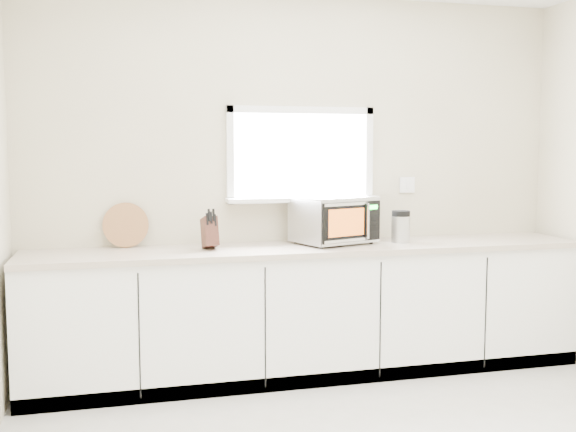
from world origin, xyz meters
name	(u,v)px	position (x,y,z in m)	size (l,w,h in m)	color
back_wall	(300,180)	(0.00, 2.00, 1.36)	(4.00, 0.17, 2.70)	beige
cabinets	(311,313)	(0.00, 1.70, 0.44)	(3.92, 0.60, 0.88)	white
countertop	(312,249)	(0.00, 1.69, 0.90)	(3.92, 0.64, 0.04)	beige
microwave	(334,219)	(0.19, 1.76, 1.10)	(0.63, 0.56, 0.34)	black
knife_block	(210,232)	(-0.71, 1.71, 1.04)	(0.11, 0.20, 0.28)	#432218
cutting_board	(126,225)	(-1.26, 1.94, 1.07)	(0.31, 0.31, 0.02)	#9A5B3B
coffee_grinder	(401,226)	(0.67, 1.70, 1.04)	(0.14, 0.14, 0.24)	#B7BABF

